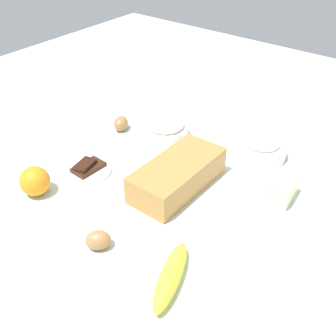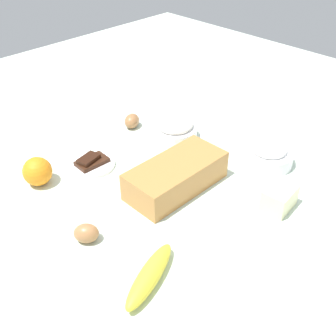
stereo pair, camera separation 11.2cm
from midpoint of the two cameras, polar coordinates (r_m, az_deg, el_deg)
ground_plane at (r=1.15m, az=2.79°, el=-2.12°), size 2.40×2.40×0.02m
loaf_pan at (r=1.09m, az=4.07°, el=-1.10°), size 0.28×0.13×0.08m
flour_bowl at (r=1.32m, az=3.40°, el=5.43°), size 0.14×0.14×0.07m
sugar_bowl at (r=1.24m, az=16.34°, el=1.75°), size 0.14×0.14×0.07m
banana at (r=0.88m, az=1.21°, el=-14.88°), size 0.19×0.11×0.04m
orange_fruit at (r=1.15m, az=-15.08°, el=-0.55°), size 0.08×0.08×0.08m
butter_block at (r=1.09m, az=18.11°, el=-4.10°), size 0.10×0.07×0.06m
egg_near_butter at (r=0.96m, az=-8.02°, el=-9.12°), size 0.07×0.07×0.05m
egg_beside_bowl at (r=1.38m, az=-2.72°, el=6.49°), size 0.08×0.07×0.05m
chocolate_plate at (r=1.20m, az=-7.94°, el=0.54°), size 0.13×0.13×0.03m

